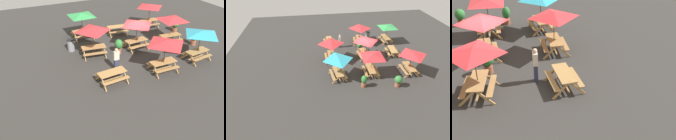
# 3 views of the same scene
# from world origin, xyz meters

# --- Properties ---
(ground_plane) EXTENTS (30.99, 30.99, 0.00)m
(ground_plane) POSITION_xyz_m (0.00, 0.00, 0.00)
(ground_plane) COLOR #33302D
(ground_plane) RESTS_ON ground
(picnic_table_0) EXTENTS (2.17, 2.17, 2.34)m
(picnic_table_0) POSITION_xyz_m (-0.07, -0.04, 1.99)
(picnic_table_0) COLOR #A87A44
(picnic_table_0) RESTS_ON ground
(picnic_table_1) EXTENTS (1.91, 1.66, 0.81)m
(picnic_table_1) POSITION_xyz_m (3.59, 3.42, 0.56)
(picnic_table_1) COLOR #A87A44
(picnic_table_1) RESTS_ON ground
(picnic_table_2) EXTENTS (2.21, 2.21, 2.34)m
(picnic_table_2) POSITION_xyz_m (-3.21, 3.39, 1.99)
(picnic_table_2) COLOR #A87A44
(picnic_table_2) RESTS_ON ground
(picnic_table_4) EXTENTS (2.24, 2.24, 2.34)m
(picnic_table_4) POSITION_xyz_m (3.43, -0.31, 1.99)
(picnic_table_4) COLOR #A87A44
(picnic_table_4) RESTS_ON ground
(picnic_table_6) EXTENTS (2.01, 2.01, 2.34)m
(picnic_table_6) POSITION_xyz_m (-0.05, 3.65, 1.99)
(picnic_table_6) COLOR #A87A44
(picnic_table_6) RESTS_ON ground
(picnic_table_8) EXTENTS (2.82, 2.82, 2.34)m
(picnic_table_8) POSITION_xyz_m (-3.18, 0.21, 1.99)
(picnic_table_8) COLOR #A87A44
(picnic_table_8) RESTS_ON ground
(potted_plant_0) EXTENTS (0.66, 0.66, 1.12)m
(potted_plant_0) POSITION_xyz_m (-5.21, -1.65, 0.65)
(potted_plant_0) COLOR #935138
(potted_plant_0) RESTS_ON ground
(potted_plant_1) EXTENTS (0.53, 0.53, 1.20)m
(potted_plant_1) POSITION_xyz_m (-4.79, 1.32, 0.64)
(potted_plant_1) COLOR #935138
(potted_plant_1) RESTS_ON ground
(potted_plant_2) EXTENTS (0.63, 0.63, 1.15)m
(potted_plant_2) POSITION_xyz_m (1.53, 0.09, 0.66)
(potted_plant_2) COLOR #935138
(potted_plant_2) RESTS_ON ground
(person_standing) EXTENTS (0.37, 0.24, 1.67)m
(person_standing) POSITION_xyz_m (2.76, 2.27, 0.89)
(person_standing) COLOR #2D334C
(person_standing) RESTS_ON ground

